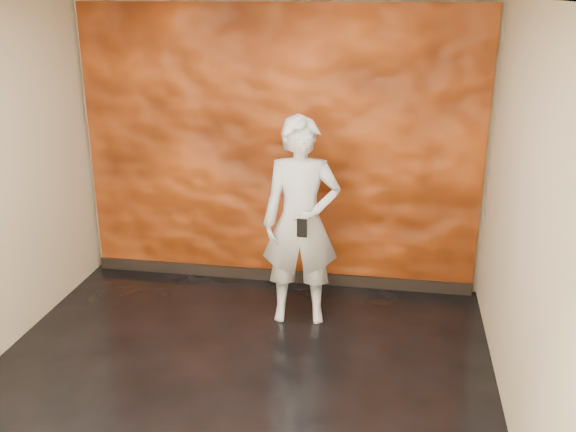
% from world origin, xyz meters
% --- Properties ---
extents(room, '(4.02, 4.02, 2.81)m').
position_xyz_m(room, '(0.00, 0.00, 1.40)').
color(room, black).
rests_on(room, ground).
extents(feature_wall, '(3.90, 0.06, 2.75)m').
position_xyz_m(feature_wall, '(0.00, 1.96, 1.38)').
color(feature_wall, '#C74E14').
rests_on(feature_wall, ground).
extents(baseboard, '(3.90, 0.04, 0.12)m').
position_xyz_m(baseboard, '(0.00, 1.92, 0.06)').
color(baseboard, black).
rests_on(baseboard, ground).
extents(man, '(0.73, 0.53, 1.87)m').
position_xyz_m(man, '(0.34, 1.19, 0.93)').
color(man, '#9BA1AB').
rests_on(man, ground).
extents(phone, '(0.09, 0.03, 0.16)m').
position_xyz_m(phone, '(0.40, 0.90, 0.98)').
color(phone, black).
rests_on(phone, man).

